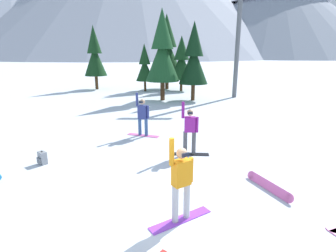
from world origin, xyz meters
The scene contains 14 objects.
ground_plane centered at (0.00, 0.00, 0.00)m, with size 800.00×800.00×0.00m, color silver.
snowboarder_foreground centered at (0.61, -0.16, 0.97)m, with size 1.48×1.12×2.04m.
snowboarder_midground centered at (1.05, 3.94, 0.96)m, with size 1.48×0.35×2.01m.
snowboarder_background centered at (-0.94, 6.26, 0.93)m, with size 1.52×0.75×1.97m.
loose_snowboard_far_spare centered at (3.13, 1.30, 0.13)m, with size 0.83×1.62×0.24m.
backpack_grey centered at (-4.07, 2.98, 0.21)m, with size 0.38×0.37×0.47m.
pine_tree_slender centered at (-7.30, 21.83, 3.39)m, with size 2.22×2.22×6.22m.
pine_tree_young centered at (-2.25, 20.70, 2.44)m, with size 1.70×1.70×4.48m.
pine_tree_broad centered at (1.27, 20.82, 2.83)m, with size 2.27×2.27×5.19m.
pine_tree_tall centered at (2.03, 15.58, 3.24)m, with size 2.24×2.24×5.95m.
pine_tree_short centered at (-0.16, 22.24, 3.97)m, with size 3.04×3.04×7.27m.
pine_tree_twin centered at (-0.37, 15.60, 3.74)m, with size 2.61×2.61×6.86m.
ski_lift_tower centered at (5.64, 17.13, 5.42)m, with size 3.00×0.36×9.53m.
peak_east_ridge centered at (63.10, 173.38, 27.30)m, with size 134.97×134.97×52.25m.
Camera 1 is at (0.40, -5.57, 3.77)m, focal length 28.76 mm.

